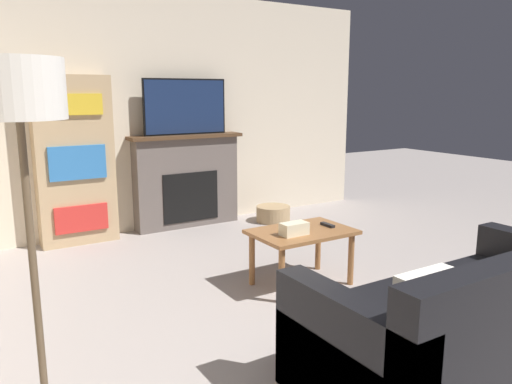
{
  "coord_description": "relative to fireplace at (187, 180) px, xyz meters",
  "views": [
    {
      "loc": [
        -2.16,
        -0.88,
        1.59
      ],
      "look_at": [
        0.13,
        2.81,
        0.71
      ],
      "focal_mm": 35.0,
      "sensor_mm": 36.0,
      "label": 1
    }
  ],
  "objects": [
    {
      "name": "wall_back",
      "position": [
        -0.22,
        0.14,
        0.8
      ],
      "size": [
        5.63,
        0.06,
        2.7
      ],
      "color": "beige",
      "rests_on": "ground_plane"
    },
    {
      "name": "fireplace",
      "position": [
        0.0,
        0.0,
        0.0
      ],
      "size": [
        1.36,
        0.28,
        1.1
      ],
      "color": "#605651",
      "rests_on": "ground_plane"
    },
    {
      "name": "tv",
      "position": [
        -0.0,
        -0.02,
        0.87
      ],
      "size": [
        1.01,
        0.03,
        0.64
      ],
      "color": "black",
      "rests_on": "fireplace"
    },
    {
      "name": "couch",
      "position": [
        -0.01,
        -3.83,
        -0.27
      ],
      "size": [
        1.9,
        0.95,
        0.84
      ],
      "color": "black",
      "rests_on": "ground_plane"
    },
    {
      "name": "coffee_table",
      "position": [
        0.03,
        -2.24,
        -0.16
      ],
      "size": [
        0.82,
        0.55,
        0.47
      ],
      "color": "brown",
      "rests_on": "ground_plane"
    },
    {
      "name": "tissue_box",
      "position": [
        -0.11,
        -2.31,
        -0.03
      ],
      "size": [
        0.22,
        0.12,
        0.1
      ],
      "color": "beige",
      "rests_on": "coffee_table"
    },
    {
      "name": "remote_control",
      "position": [
        0.29,
        -2.25,
        -0.07
      ],
      "size": [
        0.04,
        0.15,
        0.02
      ],
      "color": "black",
      "rests_on": "coffee_table"
    },
    {
      "name": "bookshelf",
      "position": [
        -1.27,
        -0.02,
        0.32
      ],
      "size": [
        0.78,
        0.29,
        1.76
      ],
      "color": "tan",
      "rests_on": "ground_plane"
    },
    {
      "name": "floor_lamp",
      "position": [
        -2.15,
        -3.41,
        0.9
      ],
      "size": [
        0.33,
        0.33,
        1.71
      ],
      "color": "#2D2D2D",
      "rests_on": "ground_plane"
    },
    {
      "name": "storage_basket",
      "position": [
        0.99,
        -0.38,
        -0.46
      ],
      "size": [
        0.42,
        0.42,
        0.19
      ],
      "color": "tan",
      "rests_on": "ground_plane"
    }
  ]
}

